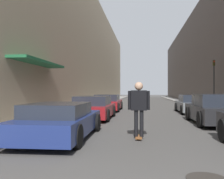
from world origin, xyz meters
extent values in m
plane|color=#4C4947|center=(0.00, 24.41, 0.00)|extent=(134.24, 134.24, 0.00)
cube|color=gray|center=(-4.92, 30.51, 0.06)|extent=(1.80, 61.02, 0.12)
cube|color=gray|center=(4.92, 30.51, 0.06)|extent=(1.80, 61.02, 0.12)
cube|color=tan|center=(-7.82, 30.51, 6.42)|extent=(4.00, 61.02, 12.84)
cube|color=#1E6038|center=(-5.42, 10.68, 2.90)|extent=(1.00, 4.80, 0.12)
cube|color=#564C47|center=(7.82, 30.51, 5.71)|extent=(4.00, 61.02, 11.42)
cube|color=navy|center=(-3.02, 6.77, 0.45)|extent=(2.02, 4.66, 0.55)
cube|color=#232833|center=(-3.02, 6.54, 0.93)|extent=(1.74, 2.44, 0.40)
cylinder|color=black|center=(-3.96, 8.20, 0.32)|extent=(0.18, 0.65, 0.65)
cylinder|color=black|center=(-2.09, 8.20, 0.32)|extent=(0.18, 0.65, 0.65)
cylinder|color=black|center=(-3.96, 5.34, 0.32)|extent=(0.18, 0.65, 0.65)
cylinder|color=black|center=(-2.09, 5.34, 0.32)|extent=(0.18, 0.65, 0.65)
cube|color=maroon|center=(-3.02, 12.25, 0.47)|extent=(1.93, 4.26, 0.59)
cube|color=#232833|center=(-3.02, 12.04, 1.00)|extent=(1.69, 2.22, 0.47)
cylinder|color=black|center=(-3.95, 13.57, 0.32)|extent=(0.18, 0.63, 0.63)
cylinder|color=black|center=(-2.08, 13.57, 0.32)|extent=(0.18, 0.63, 0.63)
cylinder|color=black|center=(-3.95, 10.94, 0.32)|extent=(0.18, 0.63, 0.63)
cylinder|color=black|center=(-2.08, 10.94, 0.32)|extent=(0.18, 0.63, 0.63)
cube|color=maroon|center=(-3.02, 17.86, 0.47)|extent=(1.89, 4.44, 0.60)
cube|color=#232833|center=(-3.02, 17.64, 1.00)|extent=(1.66, 2.31, 0.46)
cylinder|color=black|center=(-3.94, 19.24, 0.32)|extent=(0.18, 0.63, 0.63)
cylinder|color=black|center=(-2.09, 19.24, 0.32)|extent=(0.18, 0.63, 0.63)
cylinder|color=black|center=(-3.94, 16.48, 0.32)|extent=(0.18, 0.63, 0.63)
cylinder|color=black|center=(-2.09, 16.48, 0.32)|extent=(0.18, 0.63, 0.63)
cylinder|color=black|center=(1.99, 6.66, 0.34)|extent=(0.18, 0.69, 0.69)
cube|color=#232326|center=(2.85, 10.87, 0.51)|extent=(1.85, 4.37, 0.65)
cube|color=#232833|center=(2.85, 10.65, 1.10)|extent=(1.62, 2.28, 0.53)
cylinder|color=black|center=(1.96, 12.22, 0.34)|extent=(0.18, 0.69, 0.69)
cylinder|color=black|center=(3.74, 12.22, 0.34)|extent=(0.18, 0.69, 0.69)
cylinder|color=black|center=(1.96, 9.52, 0.34)|extent=(0.18, 0.69, 0.69)
cube|color=gray|center=(3.03, 16.59, 0.47)|extent=(1.92, 4.39, 0.60)
cube|color=#232833|center=(3.03, 16.37, 1.01)|extent=(1.67, 2.29, 0.48)
cylinder|color=black|center=(2.12, 17.94, 0.30)|extent=(0.18, 0.61, 0.61)
cylinder|color=black|center=(3.94, 17.94, 0.30)|extent=(0.18, 0.61, 0.61)
cylinder|color=black|center=(2.12, 15.24, 0.30)|extent=(0.18, 0.61, 0.61)
cylinder|color=black|center=(3.94, 15.24, 0.30)|extent=(0.18, 0.61, 0.61)
cube|color=brown|center=(-0.51, 6.92, 0.07)|extent=(0.20, 0.78, 0.02)
cylinder|color=beige|center=(-0.58, 7.17, 0.03)|extent=(0.03, 0.06, 0.06)
cylinder|color=beige|center=(-0.43, 7.17, 0.03)|extent=(0.03, 0.06, 0.06)
cylinder|color=beige|center=(-0.58, 6.67, 0.03)|extent=(0.03, 0.06, 0.06)
cylinder|color=beige|center=(-0.43, 6.67, 0.03)|extent=(0.03, 0.06, 0.06)
cylinder|color=black|center=(-0.59, 6.92, 0.49)|extent=(0.12, 0.12, 0.83)
cylinder|color=black|center=(-0.42, 6.92, 0.49)|extent=(0.12, 0.12, 0.83)
cube|color=black|center=(-0.51, 6.92, 1.22)|extent=(0.49, 0.22, 0.63)
sphere|color=tan|center=(-0.51, 6.92, 1.67)|extent=(0.26, 0.26, 0.26)
cylinder|color=black|center=(-0.80, 6.92, 1.22)|extent=(0.10, 0.10, 0.60)
cylinder|color=black|center=(-0.21, 6.92, 1.22)|extent=(0.10, 0.10, 0.60)
cylinder|color=#332D28|center=(0.70, 3.42, 0.01)|extent=(0.70, 0.70, 0.02)
cylinder|color=#2D2D2D|center=(5.41, 20.12, 2.07)|extent=(0.10, 0.10, 3.89)
cube|color=#332D0F|center=(5.41, 20.12, 3.79)|extent=(0.16, 0.16, 0.45)
sphere|color=red|center=(5.41, 20.03, 3.90)|extent=(0.11, 0.11, 0.11)
camera|label=1|loc=(-0.40, -1.02, 1.53)|focal=40.00mm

